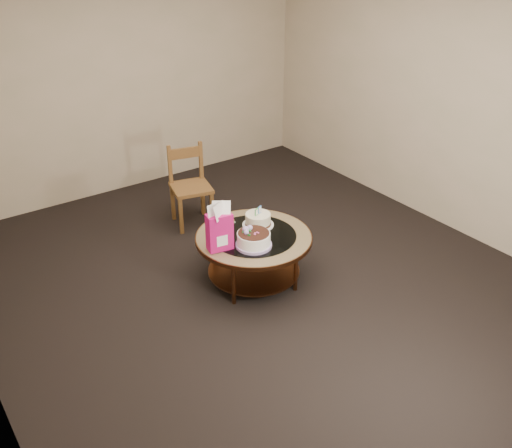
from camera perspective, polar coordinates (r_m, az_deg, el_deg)
ground at (r=5.18m, az=-0.22°, el=-5.50°), size 5.00×5.00×0.00m
room_walls at (r=4.50m, az=-0.25°, el=10.95°), size 4.52×5.02×2.61m
coffee_table at (r=4.98m, az=-0.22°, el=-1.91°), size 1.02×1.02×0.46m
decorated_cake at (r=4.75m, az=-0.26°, el=-1.61°), size 0.31×0.31×0.18m
cream_cake at (r=5.06m, az=0.20°, el=0.42°), size 0.28×0.28×0.18m
gift_bag at (r=4.65m, az=-3.68°, el=-0.29°), size 0.22×0.18×0.42m
pillar_candle at (r=5.13m, az=-2.91°, el=0.46°), size 0.13×0.13×0.10m
dining_chair at (r=5.95m, az=-6.61°, el=3.84°), size 0.47×0.47×0.84m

